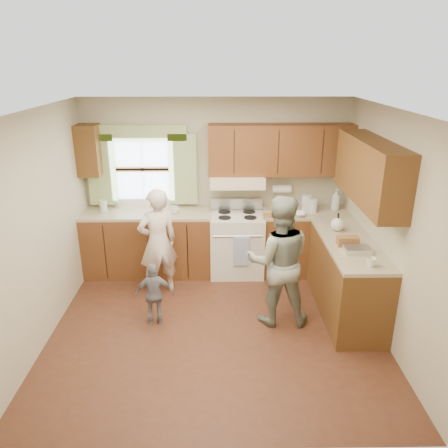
{
  "coord_description": "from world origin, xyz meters",
  "views": [
    {
      "loc": [
        0.04,
        -4.42,
        2.97
      ],
      "look_at": [
        0.1,
        0.4,
        1.15
      ],
      "focal_mm": 35.0,
      "sensor_mm": 36.0,
      "label": 1
    }
  ],
  "objects_px": {
    "woman_right": "(278,261)",
    "child": "(154,294)",
    "woman_left": "(158,242)",
    "stove": "(237,243)"
  },
  "relations": [
    {
      "from": "woman_right",
      "to": "child",
      "type": "height_order",
      "value": "woman_right"
    },
    {
      "from": "woman_left",
      "to": "child",
      "type": "xyz_separation_m",
      "value": [
        0.04,
        -0.77,
        -0.34
      ]
    },
    {
      "from": "stove",
      "to": "woman_left",
      "type": "height_order",
      "value": "woman_left"
    },
    {
      "from": "stove",
      "to": "woman_right",
      "type": "bearing_deg",
      "value": -71.87
    },
    {
      "from": "woman_left",
      "to": "child",
      "type": "distance_m",
      "value": 0.84
    },
    {
      "from": "stove",
      "to": "child",
      "type": "distance_m",
      "value": 1.69
    },
    {
      "from": "child",
      "to": "woman_left",
      "type": "bearing_deg",
      "value": -93.41
    },
    {
      "from": "stove",
      "to": "woman_left",
      "type": "xyz_separation_m",
      "value": [
        -1.06,
        -0.59,
        0.26
      ]
    },
    {
      "from": "woman_left",
      "to": "woman_right",
      "type": "distance_m",
      "value": 1.65
    },
    {
      "from": "child",
      "to": "woman_right",
      "type": "bearing_deg",
      "value": 175.62
    }
  ]
}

